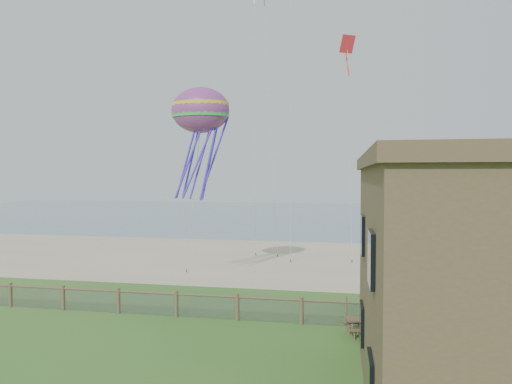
# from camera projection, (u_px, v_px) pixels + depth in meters

# --- Properties ---
(ground) EXTENTS (160.00, 160.00, 0.00)m
(ground) POSITION_uv_depth(u_px,v_px,m) (198.00, 376.00, 15.43)
(ground) COLOR #296121
(ground) RESTS_ON ground
(sand_beach) EXTENTS (72.00, 20.00, 0.02)m
(sand_beach) POSITION_uv_depth(u_px,v_px,m) (281.00, 259.00, 37.04)
(sand_beach) COLOR tan
(sand_beach) RESTS_ON ground
(ocean) EXTENTS (160.00, 68.00, 0.02)m
(ocean) POSITION_uv_depth(u_px,v_px,m) (313.00, 214.00, 80.27)
(ocean) COLOR slate
(ocean) RESTS_ON ground
(chainlink_fence) EXTENTS (36.20, 0.20, 1.25)m
(chainlink_fence) POSITION_uv_depth(u_px,v_px,m) (237.00, 309.00, 21.30)
(chainlink_fence) COLOR brown
(chainlink_fence) RESTS_ON ground
(picnic_table) EXTENTS (1.94, 1.67, 0.70)m
(picnic_table) POSITION_uv_depth(u_px,v_px,m) (365.00, 328.00, 19.27)
(picnic_table) COLOR brown
(picnic_table) RESTS_ON ground
(octopus_kite) EXTENTS (3.94, 3.04, 7.45)m
(octopus_kite) POSITION_uv_depth(u_px,v_px,m) (200.00, 141.00, 28.31)
(octopus_kite) COLOR red
(kite_red) EXTENTS (1.87, 2.05, 2.54)m
(kite_red) POSITION_uv_depth(u_px,v_px,m) (347.00, 53.00, 31.13)
(kite_red) COLOR red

